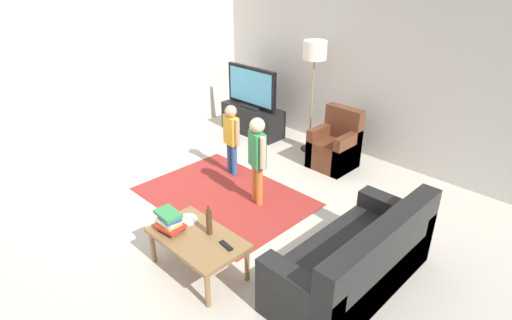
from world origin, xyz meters
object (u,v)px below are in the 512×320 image
object	(u,v)px
tv	(252,88)
bottle	(209,222)
child_near_tv	(231,134)
coffee_table	(197,241)
book_stack	(170,221)
plate	(187,220)
tv_stand	(252,120)
couch	(358,264)
tv_remote	(226,246)
armchair	(336,148)
child_center	(257,153)
floor_lamp	(315,56)

from	to	relation	value
tv	bottle	distance (m)	3.68
tv	child_near_tv	distance (m)	1.61
coffee_table	bottle	bearing A→B (deg)	67.38
book_stack	plate	bearing A→B (deg)	94.51
coffee_table	book_stack	bearing A→B (deg)	-157.32
tv_stand	book_stack	size ratio (longest dim) A/B	3.88
tv	couch	world-z (taller)	tv
tv	coffee_table	xyz separation A→B (m)	(2.25, -2.98, -0.48)
tv_stand	tv_remote	distance (m)	3.87
tv	child_near_tv	world-z (taller)	tv
armchair	tv_remote	distance (m)	2.95
child_center	plate	xyz separation A→B (m)	(0.21, -1.26, -0.28)
child_center	tv_remote	bearing A→B (deg)	-56.70
couch	book_stack	bearing A→B (deg)	-146.60
plate	tv_remote	bearing A→B (deg)	0.00
coffee_table	bottle	distance (m)	0.23
tv_stand	floor_lamp	bearing A→B (deg)	7.29
child_center	book_stack	size ratio (longest dim) A/B	3.81
tv_remote	tv	bearing A→B (deg)	138.76
child_near_tv	plate	size ratio (longest dim) A/B	4.82
tv_remote	book_stack	bearing A→B (deg)	-153.10
floor_lamp	bottle	size ratio (longest dim) A/B	5.41
couch	coffee_table	world-z (taller)	couch
tv	armchair	distance (m)	1.92
armchair	plate	world-z (taller)	armchair
tv_stand	bottle	size ratio (longest dim) A/B	3.65
couch	bottle	distance (m)	1.49
tv_stand	armchair	xyz separation A→B (m)	(1.83, -0.04, 0.05)
couch	plate	xyz separation A→B (m)	(-1.58, -0.81, 0.14)
armchair	coffee_table	bearing A→B (deg)	-82.07
tv_remote	plate	bearing A→B (deg)	-172.99
armchair	coffee_table	xyz separation A→B (m)	(0.41, -2.96, 0.07)
tv_remote	floor_lamp	bearing A→B (deg)	121.36
child_near_tv	book_stack	xyz separation A→B (m)	(1.05, -1.79, -0.11)
armchair	book_stack	size ratio (longest dim) A/B	2.91
tv_remote	tv_stand	bearing A→B (deg)	138.55
tv_remote	plate	size ratio (longest dim) A/B	0.77
armchair	child_near_tv	bearing A→B (deg)	-125.48
couch	coffee_table	bearing A→B (deg)	-144.54
coffee_table	book_stack	distance (m)	0.34
child_near_tv	child_center	bearing A→B (deg)	-20.59
child_center	book_stack	world-z (taller)	child_center
tv_stand	child_center	bearing A→B (deg)	-43.27
plate	bottle	bearing A→B (deg)	3.27
tv_remote	child_near_tv	bearing A→B (deg)	143.48
book_stack	child_near_tv	bearing A→B (deg)	120.41
couch	bottle	xyz separation A→B (m)	(-1.23, -0.79, 0.27)
tv_stand	armchair	size ratio (longest dim) A/B	1.33
tv_remote	plate	xyz separation A→B (m)	(-0.62, 0.00, -0.00)
tv_stand	child_center	size ratio (longest dim) A/B	1.02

